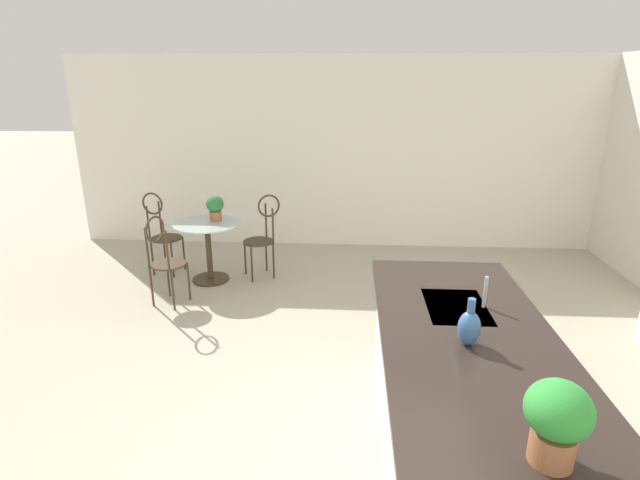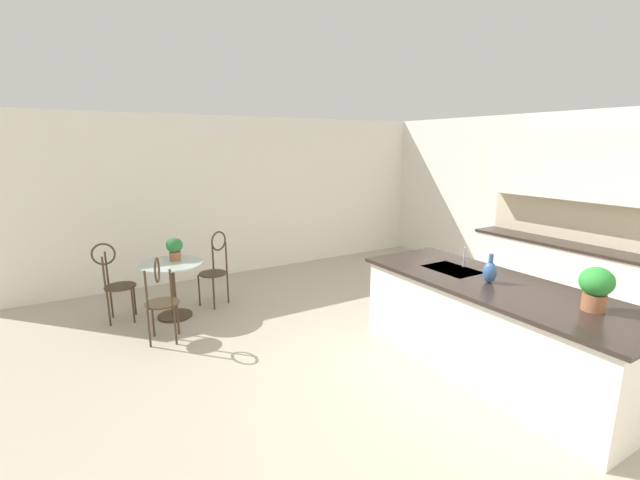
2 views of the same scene
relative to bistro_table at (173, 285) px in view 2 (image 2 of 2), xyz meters
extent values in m
plane|color=#B2A893|center=(2.72, 1.58, -0.45)|extent=(40.00, 40.00, 0.00)
cube|color=silver|center=(2.72, 5.24, 0.90)|extent=(9.00, 0.12, 2.70)
cube|color=silver|center=(-1.54, 1.58, 0.90)|extent=(0.12, 7.80, 2.70)
cube|color=white|center=(3.02, 2.43, -0.01)|extent=(2.70, 0.96, 0.88)
cube|color=#2D231E|center=(3.02, 2.43, 0.45)|extent=(2.80, 1.06, 0.04)
cube|color=#B2B5BA|center=(2.47, 2.43, 0.46)|extent=(0.56, 0.40, 0.03)
cube|color=white|center=(2.32, 4.78, -0.01)|extent=(2.40, 0.60, 0.88)
cube|color=#2D231E|center=(2.32, 4.78, 0.45)|extent=(2.44, 0.64, 0.04)
cube|color=beige|center=(2.32, 4.94, 0.77)|extent=(2.40, 0.04, 0.60)
cube|color=white|center=(2.32, 4.76, 1.45)|extent=(2.40, 0.36, 0.76)
cylinder|color=#3D2D1E|center=(0.00, 0.00, -0.43)|extent=(0.44, 0.44, 0.03)
cylinder|color=#3D2D1E|center=(0.00, 0.00, -0.07)|extent=(0.07, 0.07, 0.69)
cylinder|color=#B2C6C1|center=(0.00, 0.00, 0.29)|extent=(0.80, 0.80, 0.01)
cylinder|color=#3D2D1E|center=(0.48, -0.35, -0.22)|extent=(0.03, 0.03, 0.45)
cylinder|color=#3D2D1E|center=(0.57, -0.08, -0.22)|extent=(0.03, 0.03, 0.45)
cylinder|color=#3D2D1E|center=(0.75, -0.43, -0.22)|extent=(0.03, 0.03, 0.45)
cylinder|color=#3D2D1E|center=(0.83, -0.17, -0.22)|extent=(0.03, 0.03, 0.45)
cylinder|color=#3D2D1E|center=(0.66, -0.26, 0.01)|extent=(0.48, 0.48, 0.02)
cylinder|color=#3D2D1E|center=(0.76, -0.43, 0.23)|extent=(0.03, 0.03, 0.45)
cylinder|color=#3D2D1E|center=(0.84, -0.18, 0.23)|extent=(0.03, 0.03, 0.45)
torus|color=#3D2D1E|center=(0.80, -0.30, 0.45)|extent=(0.28, 0.11, 0.28)
cylinder|color=#3D2D1E|center=(0.02, 0.53, -0.22)|extent=(0.03, 0.03, 0.45)
cylinder|color=#3D2D1E|center=(-0.22, 0.39, -0.22)|extent=(0.03, 0.03, 0.45)
cylinder|color=#3D2D1E|center=(-0.11, 0.77, -0.22)|extent=(0.03, 0.03, 0.45)
cylinder|color=#3D2D1E|center=(-0.36, 0.64, -0.22)|extent=(0.03, 0.03, 0.45)
cylinder|color=#3D2D1E|center=(-0.17, 0.58, 0.01)|extent=(0.51, 0.51, 0.02)
cylinder|color=#3D2D1E|center=(-0.12, 0.78, 0.23)|extent=(0.03, 0.03, 0.45)
cylinder|color=#3D2D1E|center=(-0.35, 0.65, 0.23)|extent=(0.03, 0.03, 0.45)
torus|color=#3D2D1E|center=(-0.24, 0.71, 0.45)|extent=(0.16, 0.26, 0.28)
cylinder|color=#3D2D1E|center=(-0.34, -0.44, -0.22)|extent=(0.03, 0.03, 0.45)
cylinder|color=#3D2D1E|center=(-0.07, -0.49, -0.22)|extent=(0.03, 0.03, 0.45)
cylinder|color=#3D2D1E|center=(-0.39, -0.71, -0.22)|extent=(0.03, 0.03, 0.45)
cylinder|color=#3D2D1E|center=(-0.12, -0.77, -0.22)|extent=(0.03, 0.03, 0.45)
cylinder|color=#3D2D1E|center=(-0.23, -0.60, 0.01)|extent=(0.45, 0.45, 0.02)
cylinder|color=#3D2D1E|center=(-0.39, -0.72, 0.23)|extent=(0.03, 0.03, 0.45)
cylinder|color=#3D2D1E|center=(-0.13, -0.77, 0.23)|extent=(0.03, 0.03, 0.45)
torus|color=#3D2D1E|center=(-0.26, -0.75, 0.45)|extent=(0.08, 0.28, 0.28)
cylinder|color=#B2B5BA|center=(2.47, 2.61, 0.58)|extent=(0.02, 0.02, 0.22)
cylinder|color=#9E603D|center=(-0.11, 0.08, 0.35)|extent=(0.14, 0.14, 0.12)
ellipsoid|color=#2A7137|center=(-0.11, 0.08, 0.50)|extent=(0.21, 0.21, 0.19)
cylinder|color=#9E603D|center=(3.87, 2.52, 0.54)|extent=(0.18, 0.18, 0.14)
ellipsoid|color=green|center=(3.87, 2.52, 0.72)|extent=(0.26, 0.26, 0.23)
ellipsoid|color=#386099|center=(2.97, 2.39, 0.58)|extent=(0.13, 0.13, 0.21)
cylinder|color=#386099|center=(2.97, 2.39, 0.72)|extent=(0.04, 0.04, 0.08)
camera|label=1|loc=(5.50, 1.70, 1.93)|focal=27.44mm
camera|label=2|loc=(5.51, -1.05, 1.79)|focal=23.81mm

